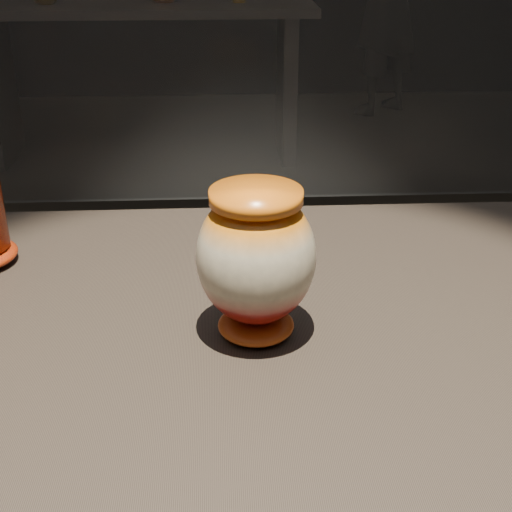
% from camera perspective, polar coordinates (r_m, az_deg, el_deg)
% --- Properties ---
extents(display_plinth, '(2.00, 0.80, 0.90)m').
position_cam_1_polar(display_plinth, '(1.14, -9.55, -17.04)').
color(display_plinth, black).
rests_on(display_plinth, ground).
extents(main_vase, '(0.20, 0.20, 0.20)m').
position_cam_1_polar(main_vase, '(0.88, 0.00, -0.21)').
color(main_vase, maroon).
rests_on(main_vase, display_plinth).
extents(back_shelf, '(2.00, 0.60, 0.90)m').
position_cam_1_polar(back_shelf, '(4.35, -9.15, 15.87)').
color(back_shelf, black).
rests_on(back_shelf, ground).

